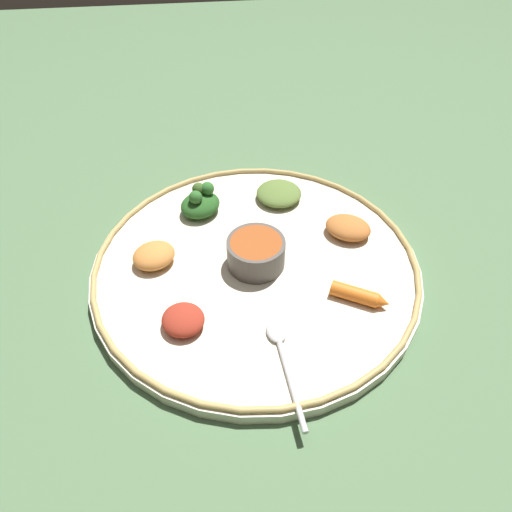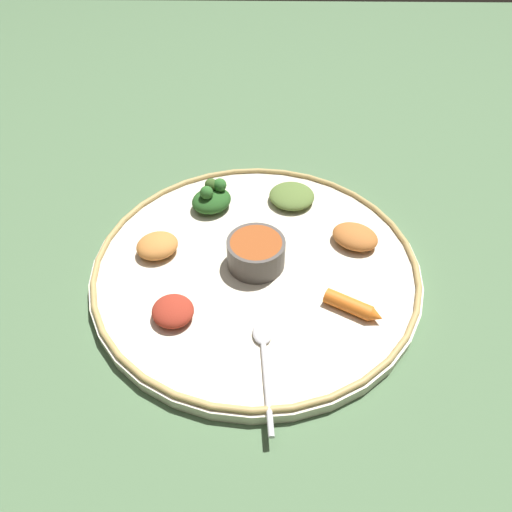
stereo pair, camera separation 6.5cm
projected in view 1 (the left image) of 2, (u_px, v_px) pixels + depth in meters
name	position (u px, v px, depth m)	size (l,w,h in m)	color
ground_plane	(256.00, 272.00, 0.68)	(2.40, 2.40, 0.00)	#4C6B47
platter	(256.00, 268.00, 0.67)	(0.46, 0.46, 0.02)	beige
platter_rim	(256.00, 262.00, 0.66)	(0.45, 0.45, 0.01)	tan
center_bowl	(256.00, 252.00, 0.65)	(0.08, 0.08, 0.04)	#4C4742
spoon	(283.00, 353.00, 0.56)	(0.15, 0.03, 0.01)	silver
greens_pile	(200.00, 202.00, 0.73)	(0.08, 0.09, 0.05)	#23511E
carrot_near_spoon	(359.00, 295.00, 0.61)	(0.05, 0.08, 0.02)	orange
mound_squash	(154.00, 256.00, 0.66)	(0.06, 0.05, 0.03)	#C67A38
mound_beet	(183.00, 320.00, 0.58)	(0.05, 0.05, 0.02)	maroon
mound_collards	(279.00, 193.00, 0.76)	(0.07, 0.07, 0.02)	#567033
mound_chickpea	(348.00, 228.00, 0.70)	(0.07, 0.05, 0.02)	#B2662D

